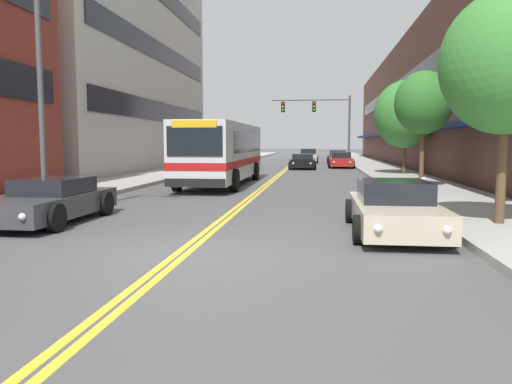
# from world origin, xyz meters

# --- Properties ---
(ground_plane) EXTENTS (240.00, 240.00, 0.00)m
(ground_plane) POSITION_xyz_m (0.00, 37.00, 0.00)
(ground_plane) COLOR #4C4C4F
(sidewalk_left) EXTENTS (3.62, 106.00, 0.17)m
(sidewalk_left) POSITION_xyz_m (-7.31, 37.00, 0.09)
(sidewalk_left) COLOR #9E9B96
(sidewalk_left) RESTS_ON ground_plane
(sidewalk_right) EXTENTS (3.62, 106.00, 0.17)m
(sidewalk_right) POSITION_xyz_m (7.31, 37.00, 0.09)
(sidewalk_right) COLOR #9E9B96
(sidewalk_right) RESTS_ON ground_plane
(centre_line) EXTENTS (0.34, 106.00, 0.01)m
(centre_line) POSITION_xyz_m (0.00, 37.00, 0.00)
(centre_line) COLOR yellow
(centre_line) RESTS_ON ground_plane
(storefront_row_right) EXTENTS (9.10, 68.00, 10.91)m
(storefront_row_right) POSITION_xyz_m (13.35, 37.00, 5.45)
(storefront_row_right) COLOR brown
(storefront_row_right) RESTS_ON ground_plane
(city_bus) EXTENTS (2.83, 11.54, 3.00)m
(city_bus) POSITION_xyz_m (-2.25, 15.76, 1.70)
(city_bus) COLOR silver
(city_bus) RESTS_ON ground_plane
(car_dark_grey_parked_left_near) EXTENTS (1.99, 4.61, 1.17)m
(car_dark_grey_parked_left_near) POSITION_xyz_m (-4.43, 3.21, 0.56)
(car_dark_grey_parked_left_near) COLOR #38383D
(car_dark_grey_parked_left_near) RESTS_ON ground_plane
(car_white_parked_left_mid) EXTENTS (2.19, 4.21, 1.32)m
(car_white_parked_left_mid) POSITION_xyz_m (-4.42, 33.53, 0.62)
(car_white_parked_left_mid) COLOR white
(car_white_parked_left_mid) RESTS_ON ground_plane
(car_champagne_parked_right_foreground) EXTENTS (2.06, 4.70, 1.21)m
(car_champagne_parked_right_foreground) POSITION_xyz_m (4.31, 2.74, 0.56)
(car_champagne_parked_right_foreground) COLOR beige
(car_champagne_parked_right_foreground) RESTS_ON ground_plane
(car_charcoal_parked_right_mid) EXTENTS (2.06, 4.15, 1.34)m
(car_charcoal_parked_right_mid) POSITION_xyz_m (4.42, 41.58, 0.62)
(car_charcoal_parked_right_mid) COLOR #232328
(car_charcoal_parked_right_mid) RESTS_ON ground_plane
(car_red_parked_right_far) EXTENTS (2.11, 4.88, 1.31)m
(car_red_parked_right_far) POSITION_xyz_m (4.40, 33.52, 0.61)
(car_red_parked_right_far) COLOR maroon
(car_red_parked_right_far) RESTS_ON ground_plane
(car_beige_moving_lead) EXTENTS (2.07, 4.22, 1.45)m
(car_beige_moving_lead) POSITION_xyz_m (1.46, 43.56, 0.67)
(car_beige_moving_lead) COLOR #BCAD89
(car_beige_moving_lead) RESTS_ON ground_plane
(car_black_moving_second) EXTENTS (2.14, 4.26, 1.21)m
(car_black_moving_second) POSITION_xyz_m (1.29, 30.95, 0.57)
(car_black_moving_second) COLOR black
(car_black_moving_second) RESTS_ON ground_plane
(traffic_signal_mast) EXTENTS (7.03, 0.38, 6.23)m
(traffic_signal_mast) POSITION_xyz_m (2.75, 36.15, 4.48)
(traffic_signal_mast) COLOR #47474C
(traffic_signal_mast) RESTS_ON ground_plane
(street_lamp_left_near) EXTENTS (1.84, 0.28, 7.81)m
(street_lamp_left_near) POSITION_xyz_m (-5.07, 4.38, 4.60)
(street_lamp_left_near) COLOR #47474C
(street_lamp_left_near) RESTS_ON ground_plane
(street_tree_right_near) EXTENTS (3.03, 3.03, 5.44)m
(street_tree_right_near) POSITION_xyz_m (6.87, 3.38, 3.94)
(street_tree_right_near) COLOR brown
(street_tree_right_near) RESTS_ON sidewalk_right
(street_tree_right_mid) EXTENTS (2.45, 2.45, 4.97)m
(street_tree_right_mid) POSITION_xyz_m (6.97, 13.19, 3.78)
(street_tree_right_mid) COLOR brown
(street_tree_right_mid) RESTS_ON sidewalk_right
(street_tree_right_far) EXTENTS (3.79, 3.79, 5.75)m
(street_tree_right_far) POSITION_xyz_m (7.83, 22.90, 3.84)
(street_tree_right_far) COLOR brown
(street_tree_right_far) RESTS_ON sidewalk_right
(fire_hydrant) EXTENTS (0.34, 0.26, 0.81)m
(fire_hydrant) POSITION_xyz_m (5.95, 7.67, 0.57)
(fire_hydrant) COLOR #B7B7BC
(fire_hydrant) RESTS_ON sidewalk_right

